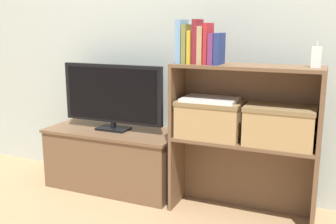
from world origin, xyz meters
TOP-DOWN VIEW (x-y plane):
  - ground_plane at (0.00, 0.00)m, footprint 16.00×16.00m
  - wall_back at (0.00, 0.44)m, footprint 10.00×0.05m
  - tv_stand at (-0.45, 0.20)m, footprint 0.94×0.43m
  - tv at (-0.45, 0.20)m, footprint 0.75×0.14m
  - bookshelf_lower_tier at (0.48, 0.19)m, footprint 0.86×0.26m
  - bookshelf_upper_tier at (0.48, 0.19)m, footprint 0.86×0.26m
  - book_skyblue at (0.10, 0.10)m, footprint 0.03×0.14m
  - book_olive at (0.14, 0.10)m, footprint 0.03×0.15m
  - book_mustard at (0.17, 0.10)m, footprint 0.02×0.15m
  - book_maroon at (0.20, 0.10)m, footprint 0.03×0.12m
  - book_tan at (0.23, 0.10)m, footprint 0.03×0.13m
  - book_crimson at (0.26, 0.10)m, footprint 0.02×0.13m
  - book_plum at (0.30, 0.10)m, footprint 0.03×0.15m
  - book_navy at (0.33, 0.10)m, footprint 0.03×0.15m
  - baby_monitor at (0.85, 0.13)m, footprint 0.05×0.03m
  - storage_basket_left at (0.28, 0.12)m, footprint 0.39×0.23m
  - storage_basket_right at (0.69, 0.12)m, footprint 0.39×0.23m
  - laptop at (0.28, 0.12)m, footprint 0.32×0.21m

SIDE VIEW (x-z plane):
  - ground_plane at x=0.00m, z-range 0.00..0.00m
  - tv_stand at x=-0.45m, z-range 0.00..0.42m
  - bookshelf_lower_tier at x=0.48m, z-range 0.06..0.53m
  - storage_basket_left at x=0.28m, z-range 0.49..0.71m
  - storage_basket_right at x=0.69m, z-range 0.49..0.71m
  - tv at x=-0.45m, z-range 0.44..0.90m
  - laptop at x=0.28m, z-range 0.70..0.72m
  - bookshelf_upper_tier at x=0.48m, z-range 0.53..0.97m
  - baby_monitor at x=0.85m, z-range 0.90..1.04m
  - book_plum at x=0.30m, z-range 0.92..1.09m
  - book_navy at x=0.33m, z-range 0.92..1.10m
  - book_mustard at x=0.17m, z-range 0.92..1.11m
  - book_tan at x=0.23m, z-range 0.92..1.13m
  - book_olive at x=0.14m, z-range 0.92..1.14m
  - book_crimson at x=0.26m, z-range 0.92..1.15m
  - book_skyblue at x=0.10m, z-range 0.92..1.17m
  - book_maroon at x=0.20m, z-range 0.92..1.17m
  - wall_back at x=0.00m, z-range 0.00..2.40m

